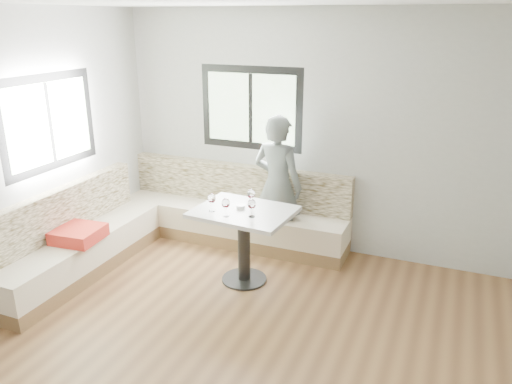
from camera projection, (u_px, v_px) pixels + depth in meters
room at (224, 201)px, 3.64m from camera, size 5.01×5.01×2.81m
banquette at (169, 227)px, 5.89m from camera, size 2.90×2.80×0.95m
table at (244, 228)px, 5.18m from camera, size 1.04×0.84×0.81m
person at (278, 186)px, 5.78m from camera, size 0.66×0.49×1.67m
olive_ramekin at (241, 207)px, 5.16m from camera, size 0.09×0.09×0.04m
wine_glass_a at (212, 199)px, 5.05m from camera, size 0.08×0.08×0.19m
wine_glass_b at (226, 204)px, 4.92m from camera, size 0.08×0.08×0.19m
wine_glass_c at (252, 205)px, 4.89m from camera, size 0.08×0.08×0.19m
wine_glass_d at (251, 194)px, 5.18m from camera, size 0.08×0.08×0.19m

